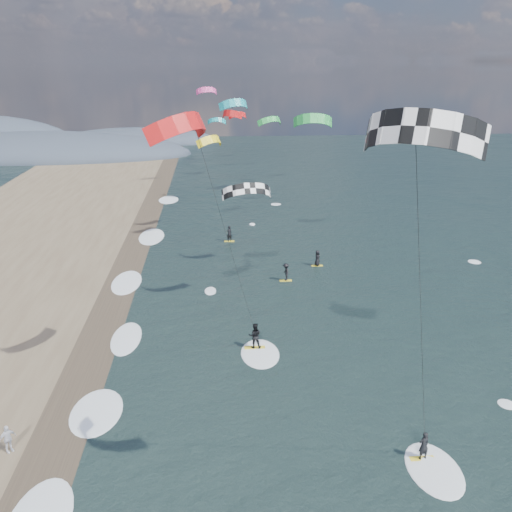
{
  "coord_description": "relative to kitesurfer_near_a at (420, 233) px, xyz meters",
  "views": [
    {
      "loc": [
        -3.59,
        -22.08,
        18.7
      ],
      "look_at": [
        -1.0,
        12.0,
        7.0
      ],
      "focal_mm": 40.0,
      "sensor_mm": 36.0,
      "label": 1
    }
  ],
  "objects": [
    {
      "name": "bg_kite_field",
      "position": [
        -3.41,
        57.39,
        -1.5
      ],
      "size": [
        12.83,
        71.19,
        7.54
      ],
      "color": "red",
      "rests_on": "ground"
    },
    {
      "name": "far_kitesurfers",
      "position": [
        -0.72,
        33.22,
        -12.36
      ],
      "size": [
        9.3,
        13.12,
        1.76
      ],
      "color": "yellow",
      "rests_on": "ground"
    },
    {
      "name": "wet_sand_strip",
      "position": [
        -15.35,
        14.12,
        -13.19
      ],
      "size": [
        3.0,
        240.0,
        0.0
      ],
      "primitive_type": "cube",
      "color": "#382D23",
      "rests_on": "ground"
    },
    {
      "name": "kitesurfer_near_a",
      "position": [
        0.0,
        0.0,
        0.0
      ],
      "size": [
        7.63,
        9.05,
        17.73
      ],
      "color": "yellow",
      "rests_on": "ground"
    },
    {
      "name": "kitesurfer_near_b",
      "position": [
        -6.77,
        12.65,
        -1.95
      ],
      "size": [
        6.94,
        9.42,
        16.77
      ],
      "color": "yellow",
      "rests_on": "ground"
    },
    {
      "name": "coastal_hills",
      "position": [
        -48.19,
        111.98,
        -13.2
      ],
      "size": [
        80.0,
        41.0,
        15.0
      ],
      "color": "#3D4756",
      "rests_on": "ground"
    },
    {
      "name": "beach_walker",
      "position": [
        -17.56,
        6.97,
        -12.44
      ],
      "size": [
        0.89,
        0.89,
        1.52
      ],
      "primitive_type": "imported",
      "rotation": [
        0.0,
        0.0,
        0.77
      ],
      "color": "silver",
      "rests_on": "ground"
    },
    {
      "name": "ground",
      "position": [
        -3.35,
        4.12,
        -13.2
      ],
      "size": [
        260.0,
        260.0,
        0.0
      ],
      "primitive_type": "plane",
      "color": "black",
      "rests_on": "ground"
    },
    {
      "name": "shoreline_surf",
      "position": [
        -14.15,
        18.87,
        -13.2
      ],
      "size": [
        2.4,
        79.4,
        0.11
      ],
      "color": "white",
      "rests_on": "ground"
    }
  ]
}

